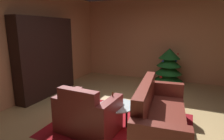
{
  "coord_description": "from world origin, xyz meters",
  "views": [
    {
      "loc": [
        1.05,
        -3.14,
        1.77
      ],
      "look_at": [
        -0.34,
        0.12,
        0.97
      ],
      "focal_mm": 29.48,
      "sensor_mm": 36.0,
      "label": 1
    }
  ],
  "objects_px": {
    "armchair_red": "(87,115)",
    "bookshelf_unit": "(50,57)",
    "bottle_on_table": "(113,102)",
    "decorated_tree": "(169,67)",
    "coffee_table": "(117,107)",
    "book_stack_on_table": "(116,100)",
    "couch_red": "(159,118)"
  },
  "relations": [
    {
      "from": "armchair_red",
      "to": "bookshelf_unit",
      "type": "bearing_deg",
      "value": 145.79
    },
    {
      "from": "bottle_on_table",
      "to": "decorated_tree",
      "type": "distance_m",
      "value": 3.24
    },
    {
      "from": "coffee_table",
      "to": "armchair_red",
      "type": "bearing_deg",
      "value": -139.42
    },
    {
      "from": "book_stack_on_table",
      "to": "bottle_on_table",
      "type": "distance_m",
      "value": 0.24
    },
    {
      "from": "bookshelf_unit",
      "to": "couch_red",
      "type": "height_order",
      "value": "bookshelf_unit"
    },
    {
      "from": "bookshelf_unit",
      "to": "couch_red",
      "type": "xyz_separation_m",
      "value": [
        3.1,
        -0.96,
        -0.72
      ]
    },
    {
      "from": "bookshelf_unit",
      "to": "coffee_table",
      "type": "distance_m",
      "value": 2.61
    },
    {
      "from": "couch_red",
      "to": "decorated_tree",
      "type": "bearing_deg",
      "value": 93.73
    },
    {
      "from": "book_stack_on_table",
      "to": "decorated_tree",
      "type": "bearing_deg",
      "value": 78.7
    },
    {
      "from": "armchair_red",
      "to": "book_stack_on_table",
      "type": "xyz_separation_m",
      "value": [
        0.38,
        0.41,
        0.18
      ]
    },
    {
      "from": "bookshelf_unit",
      "to": "couch_red",
      "type": "distance_m",
      "value": 3.32
    },
    {
      "from": "decorated_tree",
      "to": "bottle_on_table",
      "type": "bearing_deg",
      "value": -100.12
    },
    {
      "from": "bookshelf_unit",
      "to": "book_stack_on_table",
      "type": "xyz_separation_m",
      "value": [
        2.31,
        -0.9,
        -0.54
      ]
    },
    {
      "from": "armchair_red",
      "to": "decorated_tree",
      "type": "relative_size",
      "value": 0.9
    },
    {
      "from": "bookshelf_unit",
      "to": "decorated_tree",
      "type": "height_order",
      "value": "bookshelf_unit"
    },
    {
      "from": "bottle_on_table",
      "to": "decorated_tree",
      "type": "relative_size",
      "value": 0.25
    },
    {
      "from": "bookshelf_unit",
      "to": "couch_red",
      "type": "relative_size",
      "value": 1.02
    },
    {
      "from": "bottle_on_table",
      "to": "bookshelf_unit",
      "type": "bearing_deg",
      "value": 154.09
    },
    {
      "from": "armchair_red",
      "to": "decorated_tree",
      "type": "height_order",
      "value": "decorated_tree"
    },
    {
      "from": "coffee_table",
      "to": "book_stack_on_table",
      "type": "bearing_deg",
      "value": 126.1
    },
    {
      "from": "book_stack_on_table",
      "to": "decorated_tree",
      "type": "height_order",
      "value": "decorated_tree"
    },
    {
      "from": "book_stack_on_table",
      "to": "bookshelf_unit",
      "type": "bearing_deg",
      "value": 158.63
    },
    {
      "from": "armchair_red",
      "to": "coffee_table",
      "type": "bearing_deg",
      "value": 40.58
    },
    {
      "from": "book_stack_on_table",
      "to": "couch_red",
      "type": "bearing_deg",
      "value": -3.79
    },
    {
      "from": "couch_red",
      "to": "decorated_tree",
      "type": "relative_size",
      "value": 1.72
    },
    {
      "from": "couch_red",
      "to": "decorated_tree",
      "type": "xyz_separation_m",
      "value": [
        -0.2,
        3.01,
        0.29
      ]
    },
    {
      "from": "armchair_red",
      "to": "book_stack_on_table",
      "type": "height_order",
      "value": "armchair_red"
    },
    {
      "from": "bookshelf_unit",
      "to": "book_stack_on_table",
      "type": "height_order",
      "value": "bookshelf_unit"
    },
    {
      "from": "bookshelf_unit",
      "to": "decorated_tree",
      "type": "distance_m",
      "value": 3.58
    },
    {
      "from": "coffee_table",
      "to": "book_stack_on_table",
      "type": "xyz_separation_m",
      "value": [
        -0.04,
        0.05,
        0.11
      ]
    },
    {
      "from": "coffee_table",
      "to": "book_stack_on_table",
      "type": "relative_size",
      "value": 2.78
    },
    {
      "from": "decorated_tree",
      "to": "book_stack_on_table",
      "type": "bearing_deg",
      "value": -101.3
    }
  ]
}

